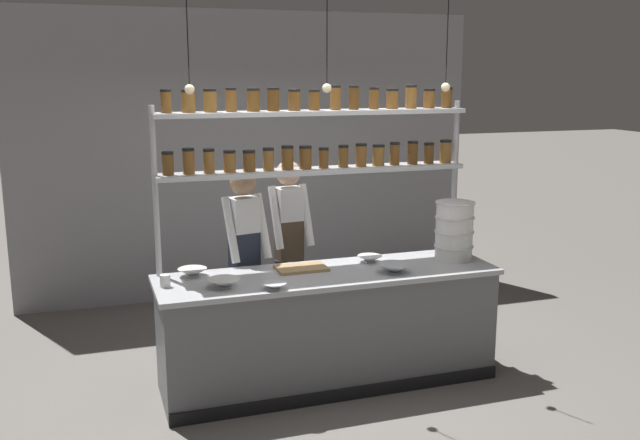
{
  "coord_description": "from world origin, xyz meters",
  "views": [
    {
      "loc": [
        -1.79,
        -5.09,
        2.48
      ],
      "look_at": [
        -0.0,
        0.2,
        1.3
      ],
      "focal_mm": 40.0,
      "sensor_mm": 36.0,
      "label": 1
    }
  ],
  "objects": [
    {
      "name": "prep_bowl_near_right",
      "position": [
        0.42,
        0.17,
        0.95
      ],
      "size": [
        0.2,
        0.2,
        0.06
      ],
      "color": "white",
      "rests_on": "prep_counter"
    },
    {
      "name": "ground_plane",
      "position": [
        0.0,
        0.0,
        0.0
      ],
      "size": [
        40.0,
        40.0,
        0.0
      ],
      "primitive_type": "plane",
      "color": "slate"
    },
    {
      "name": "back_wall",
      "position": [
        0.0,
        2.58,
        1.55
      ],
      "size": [
        5.1,
        0.12,
        3.11
      ],
      "primitive_type": "cube",
      "color": "#939399",
      "rests_on": "ground_plane"
    },
    {
      "name": "prep_counter",
      "position": [
        0.0,
        -0.0,
        0.46
      ],
      "size": [
        2.7,
        0.76,
        0.92
      ],
      "color": "slate",
      "rests_on": "ground_plane"
    },
    {
      "name": "prep_bowl_center_front",
      "position": [
        -0.86,
        -0.13,
        0.95
      ],
      "size": [
        0.24,
        0.24,
        0.07
      ],
      "color": "silver",
      "rests_on": "prep_counter"
    },
    {
      "name": "prep_bowl_center_back",
      "position": [
        -1.03,
        0.23,
        0.95
      ],
      "size": [
        0.23,
        0.23,
        0.06
      ],
      "color": "silver",
      "rests_on": "prep_counter"
    },
    {
      "name": "cutting_board",
      "position": [
        -0.18,
        0.14,
        0.93
      ],
      "size": [
        0.4,
        0.26,
        0.02
      ],
      "color": "#A88456",
      "rests_on": "prep_counter"
    },
    {
      "name": "pendant_light_row",
      "position": [
        -0.03,
        0.0,
        2.39
      ],
      "size": [
        2.08,
        0.07,
        0.74
      ],
      "color": "black"
    },
    {
      "name": "prep_bowl_near_left",
      "position": [
        -0.52,
        -0.29,
        0.94
      ],
      "size": [
        0.17,
        0.17,
        0.05
      ],
      "color": "silver",
      "rests_on": "prep_counter"
    },
    {
      "name": "chef_left",
      "position": [
        -0.55,
        0.55,
        0.98
      ],
      "size": [
        0.4,
        0.33,
        1.69
      ],
      "rotation": [
        0.0,
        0.0,
        0.22
      ],
      "color": "black",
      "rests_on": "ground_plane"
    },
    {
      "name": "container_stack",
      "position": [
        1.12,
        0.03,
        1.17
      ],
      "size": [
        0.33,
        0.33,
        0.49
      ],
      "color": "white",
      "rests_on": "prep_counter"
    },
    {
      "name": "spice_shelf_unit",
      "position": [
        -0.0,
        0.33,
        1.89
      ],
      "size": [
        2.59,
        0.28,
        2.36
      ],
      "color": "#B7BABF",
      "rests_on": "ground_plane"
    },
    {
      "name": "prep_bowl_far_left",
      "position": [
        0.48,
        -0.17,
        0.95
      ],
      "size": [
        0.26,
        0.26,
        0.07
      ],
      "color": "#B2B7BC",
      "rests_on": "prep_counter"
    },
    {
      "name": "serving_cup_front",
      "position": [
        -1.26,
        0.02,
        0.97
      ],
      "size": [
        0.08,
        0.08,
        0.09
      ],
      "color": "silver",
      "rests_on": "prep_counter"
    },
    {
      "name": "chef_center",
      "position": [
        -0.08,
        0.82,
        0.99
      ],
      "size": [
        0.38,
        0.31,
        1.71
      ],
      "rotation": [
        0.0,
        0.0,
        0.1
      ],
      "color": "black",
      "rests_on": "ground_plane"
    }
  ]
}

